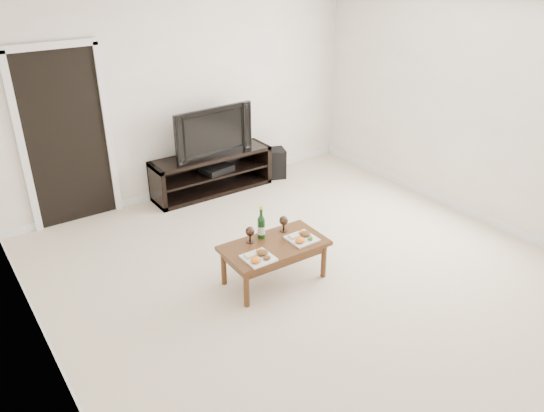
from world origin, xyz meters
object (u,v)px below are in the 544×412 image
Objects in this scene: television at (210,130)px; coffee_table at (274,262)px; media_console at (212,173)px; subwoofer at (275,163)px.

coffee_table is (-0.54, -2.24, -0.67)m from television.
television is 2.40m from coffee_table.
television reaches higher than media_console.
media_console is 1.46× the size of television.
television is 1.21m from subwoofer.
television reaches higher than coffee_table.
media_console is 2.31m from coffee_table.
media_console is 1.01m from subwoofer.
coffee_table is at bearing -106.98° from television.
media_console is 1.61× the size of coffee_table.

